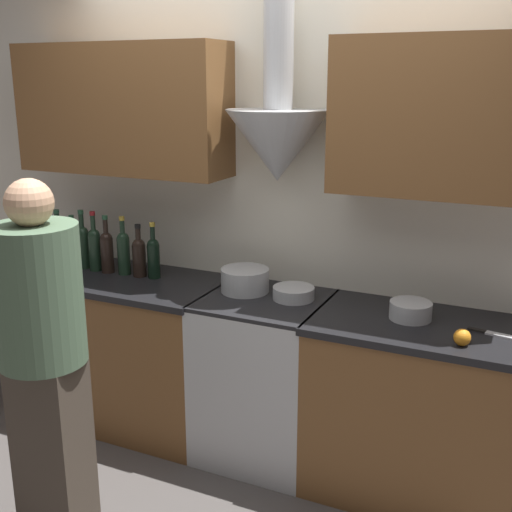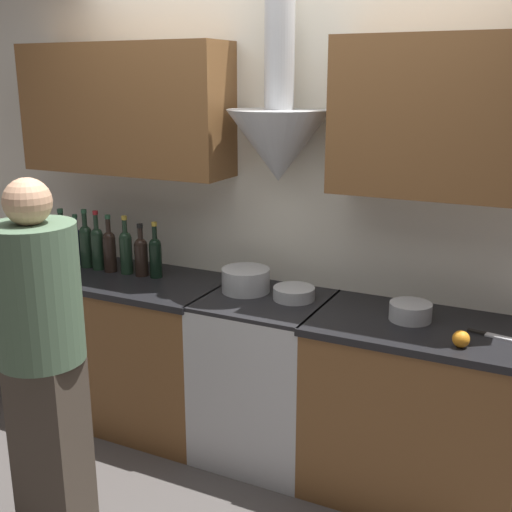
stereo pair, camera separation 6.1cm
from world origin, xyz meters
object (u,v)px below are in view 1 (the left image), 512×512
at_px(wine_bottle_5, 107,250).
at_px(person_foreground_left, 44,356).
at_px(saucepan, 411,310).
at_px(wine_bottle_8, 154,256).
at_px(wine_bottle_4, 95,247).
at_px(stove_range, 264,376).
at_px(wine_bottle_6, 124,251).
at_px(wine_bottle_7, 139,255).
at_px(stock_pot, 245,280).
at_px(wine_bottle_3, 83,245).
at_px(wine_bottle_1, 59,242).
at_px(orange_fruit, 462,337).
at_px(mixing_bowl, 294,293).
at_px(wine_bottle_0, 46,242).
at_px(wine_bottle_2, 73,245).

distance_m(wine_bottle_5, person_foreground_left, 1.17).
bearing_deg(saucepan, wine_bottle_8, 178.74).
xyz_separation_m(wine_bottle_4, person_foreground_left, (0.58, -1.05, -0.14)).
bearing_deg(wine_bottle_8, wine_bottle_4, -177.13).
distance_m(stove_range, wine_bottle_6, 1.07).
xyz_separation_m(wine_bottle_4, wine_bottle_8, (0.39, 0.02, -0.01)).
distance_m(stove_range, person_foreground_left, 1.22).
bearing_deg(person_foreground_left, saucepan, 39.65).
height_order(wine_bottle_7, stock_pot, wine_bottle_7).
bearing_deg(wine_bottle_5, wine_bottle_8, 4.41).
height_order(wine_bottle_3, person_foreground_left, person_foreground_left).
distance_m(wine_bottle_1, orange_fruit, 2.39).
relative_size(wine_bottle_6, orange_fruit, 4.66).
bearing_deg(wine_bottle_3, wine_bottle_4, -5.73).
relative_size(wine_bottle_8, orange_fruit, 4.40).
bearing_deg(wine_bottle_6, mixing_bowl, 0.44).
relative_size(wine_bottle_3, wine_bottle_6, 1.03).
bearing_deg(wine_bottle_0, wine_bottle_4, -1.75).
bearing_deg(orange_fruit, wine_bottle_1, 174.12).
height_order(mixing_bowl, saucepan, saucepan).
height_order(wine_bottle_0, wine_bottle_5, wine_bottle_5).
height_order(wine_bottle_6, person_foreground_left, person_foreground_left).
xyz_separation_m(wine_bottle_0, orange_fruit, (2.47, -0.24, -0.09)).
height_order(stove_range, wine_bottle_0, wine_bottle_0).
xyz_separation_m(wine_bottle_7, orange_fruit, (1.79, -0.24, -0.09)).
relative_size(wine_bottle_0, wine_bottle_3, 0.93).
relative_size(wine_bottle_2, orange_fruit, 4.26).
relative_size(wine_bottle_4, person_foreground_left, 0.22).
bearing_deg(wine_bottle_3, wine_bottle_7, 0.08).
relative_size(wine_bottle_3, wine_bottle_4, 0.99).
distance_m(wine_bottle_6, person_foreground_left, 1.14).
bearing_deg(wine_bottle_0, wine_bottle_8, 0.60).
height_order(wine_bottle_7, orange_fruit, wine_bottle_7).
distance_m(stock_pot, mixing_bowl, 0.28).
height_order(wine_bottle_3, wine_bottle_6, wine_bottle_3).
distance_m(wine_bottle_0, person_foreground_left, 1.44).
height_order(wine_bottle_2, wine_bottle_5, wine_bottle_5).
height_order(wine_bottle_0, saucepan, wine_bottle_0).
bearing_deg(saucepan, wine_bottle_2, 178.99).
bearing_deg(wine_bottle_6, wine_bottle_7, 1.27).
distance_m(stove_range, wine_bottle_8, 0.91).
bearing_deg(wine_bottle_8, saucepan, -1.26).
distance_m(wine_bottle_6, orange_fruit, 1.91).
xyz_separation_m(wine_bottle_3, wine_bottle_8, (0.48, 0.01, -0.01)).
distance_m(wine_bottle_5, wine_bottle_7, 0.21).
bearing_deg(wine_bottle_5, wine_bottle_0, 178.14).
distance_m(wine_bottle_0, mixing_bowl, 1.62).
xyz_separation_m(stove_range, mixing_bowl, (0.14, 0.05, 0.47)).
distance_m(stove_range, wine_bottle_1, 1.49).
bearing_deg(wine_bottle_7, wine_bottle_6, -178.73).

